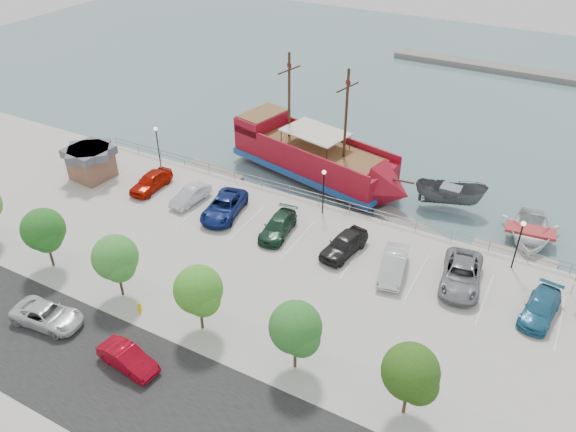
% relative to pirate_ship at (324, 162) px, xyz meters
% --- Properties ---
extents(ground, '(160.00, 160.00, 0.00)m').
position_rel_pirate_ship_xyz_m(ground, '(3.07, -13.26, -2.09)').
color(ground, '#496B6F').
extents(street, '(100.00, 8.00, 0.04)m').
position_rel_pirate_ship_xyz_m(street, '(3.07, -29.26, -1.08)').
color(street, black).
rests_on(street, land_slab).
extents(sidewalk, '(100.00, 4.00, 0.05)m').
position_rel_pirate_ship_xyz_m(sidewalk, '(3.07, -23.26, -1.08)').
color(sidewalk, '#9A9891').
rests_on(sidewalk, land_slab).
extents(seawall_railing, '(50.00, 0.06, 1.00)m').
position_rel_pirate_ship_xyz_m(seawall_railing, '(3.07, -5.46, -0.57)').
color(seawall_railing, slate).
rests_on(seawall_railing, land_slab).
extents(far_shore, '(40.00, 3.00, 0.80)m').
position_rel_pirate_ship_xyz_m(far_shore, '(13.07, 41.74, -1.69)').
color(far_shore, slate).
rests_on(far_shore, ground).
extents(pirate_ship, '(20.17, 9.53, 12.49)m').
position_rel_pirate_ship_xyz_m(pirate_ship, '(0.00, 0.00, 0.00)').
color(pirate_ship, maroon).
rests_on(pirate_ship, ground).
extents(patrol_boat, '(6.73, 3.80, 2.46)m').
position_rel_pirate_ship_xyz_m(patrol_boat, '(12.23, 0.92, -0.86)').
color(patrol_boat, '#4B4E4F').
rests_on(patrol_boat, ground).
extents(speedboat, '(5.64, 7.37, 1.42)m').
position_rel_pirate_ship_xyz_m(speedboat, '(19.59, -1.00, -1.38)').
color(speedboat, silver).
rests_on(speedboat, ground).
extents(dock_west, '(6.91, 2.87, 0.38)m').
position_rel_pirate_ship_xyz_m(dock_west, '(-10.53, -4.06, -1.90)').
color(dock_west, gray).
rests_on(dock_west, ground).
extents(dock_mid, '(7.36, 4.82, 0.41)m').
position_rel_pirate_ship_xyz_m(dock_mid, '(10.30, -4.06, -1.89)').
color(dock_mid, gray).
rests_on(dock_mid, ground).
extents(dock_east, '(6.70, 2.15, 0.38)m').
position_rel_pirate_ship_xyz_m(dock_east, '(18.90, -4.06, -1.90)').
color(dock_east, gray).
rests_on(dock_east, ground).
extents(shed, '(4.16, 4.16, 3.11)m').
position_rel_pirate_ship_xyz_m(shed, '(-19.27, -11.55, 0.57)').
color(shed, brown).
rests_on(shed, land_slab).
extents(street_van, '(5.23, 2.88, 1.39)m').
position_rel_pirate_ship_xyz_m(street_van, '(-7.34, -27.81, -0.40)').
color(street_van, silver).
rests_on(street_van, street).
extents(street_sedan, '(4.36, 1.93, 1.39)m').
position_rel_pirate_ship_xyz_m(street_sedan, '(-0.01, -28.12, -0.40)').
color(street_sedan, '#990414').
rests_on(street_sedan, street).
extents(fire_hydrant, '(0.29, 0.29, 0.83)m').
position_rel_pirate_ship_xyz_m(fire_hydrant, '(-2.66, -24.06, -0.64)').
color(fire_hydrant, '#E9BB00').
rests_on(fire_hydrant, sidewalk).
extents(lamp_post_left, '(0.36, 0.36, 4.28)m').
position_rel_pirate_ship_xyz_m(lamp_post_left, '(-14.93, -6.76, 1.85)').
color(lamp_post_left, black).
rests_on(lamp_post_left, land_slab).
extents(lamp_post_mid, '(0.36, 0.36, 4.28)m').
position_rel_pirate_ship_xyz_m(lamp_post_mid, '(3.07, -6.76, 1.85)').
color(lamp_post_mid, black).
rests_on(lamp_post_mid, land_slab).
extents(lamp_post_right, '(0.36, 0.36, 4.28)m').
position_rel_pirate_ship_xyz_m(lamp_post_right, '(19.07, -6.76, 1.85)').
color(lamp_post_right, black).
rests_on(lamp_post_right, land_slab).
extents(tree_b, '(3.30, 3.20, 5.00)m').
position_rel_pirate_ship_xyz_m(tree_b, '(-11.79, -23.33, 2.21)').
color(tree_b, '#473321').
rests_on(tree_b, sidewalk).
extents(tree_c, '(3.30, 3.20, 5.00)m').
position_rel_pirate_ship_xyz_m(tree_c, '(-4.79, -23.33, 2.21)').
color(tree_c, '#473321').
rests_on(tree_c, sidewalk).
extents(tree_d, '(3.30, 3.20, 5.00)m').
position_rel_pirate_ship_xyz_m(tree_d, '(2.21, -23.33, 2.21)').
color(tree_d, '#473321').
rests_on(tree_d, sidewalk).
extents(tree_e, '(3.30, 3.20, 5.00)m').
position_rel_pirate_ship_xyz_m(tree_e, '(9.21, -23.33, 2.21)').
color(tree_e, '#473321').
rests_on(tree_e, sidewalk).
extents(tree_f, '(3.30, 3.20, 5.00)m').
position_rel_pirate_ship_xyz_m(tree_f, '(16.21, -23.33, 2.21)').
color(tree_f, '#473321').
rests_on(tree_f, sidewalk).
extents(parked_car_a, '(2.05, 4.84, 1.63)m').
position_rel_pirate_ship_xyz_m(parked_car_a, '(-12.82, -10.64, -0.28)').
color(parked_car_a, '#A51002').
rests_on(parked_car_a, land_slab).
extents(parked_car_b, '(1.90, 4.38, 1.40)m').
position_rel_pirate_ship_xyz_m(parked_car_b, '(-8.17, -10.78, -0.39)').
color(parked_car_b, silver).
rests_on(parked_car_b, land_slab).
extents(parked_car_c, '(3.72, 6.18, 1.60)m').
position_rel_pirate_ship_xyz_m(parked_car_c, '(-4.37, -11.03, -0.29)').
color(parked_car_c, navy).
rests_on(parked_car_c, land_slab).
extents(parked_car_d, '(2.58, 5.14, 1.43)m').
position_rel_pirate_ship_xyz_m(parked_car_d, '(1.15, -11.31, -0.38)').
color(parked_car_d, '#173623').
rests_on(parked_car_d, land_slab).
extents(parked_car_e, '(2.80, 5.14, 1.66)m').
position_rel_pirate_ship_xyz_m(parked_car_e, '(7.00, -11.12, -0.26)').
color(parked_car_e, black).
rests_on(parked_car_e, land_slab).
extents(parked_car_f, '(2.64, 5.18, 1.63)m').
position_rel_pirate_ship_xyz_m(parked_car_f, '(11.28, -11.75, -0.28)').
color(parked_car_f, silver).
rests_on(parked_car_f, land_slab).
extents(parked_car_g, '(3.64, 6.36, 1.67)m').
position_rel_pirate_ship_xyz_m(parked_car_g, '(16.05, -10.50, -0.26)').
color(parked_car_g, gray).
rests_on(parked_car_g, land_slab).
extents(parked_car_h, '(2.62, 5.12, 1.42)m').
position_rel_pirate_ship_xyz_m(parked_car_h, '(21.66, -11.31, -0.38)').
color(parked_car_h, '#226382').
rests_on(parked_car_h, land_slab).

